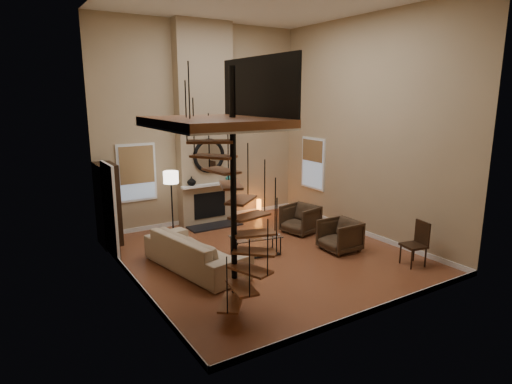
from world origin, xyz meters
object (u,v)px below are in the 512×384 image
hutch (108,205)px  armchair_near (302,219)px  floor_lamp (171,183)px  accent_lamp (259,207)px  armchair_far (342,235)px  coffee_table (256,243)px  sofa (195,251)px  side_chair (417,241)px

hutch → armchair_near: hutch is taller
floor_lamp → accent_lamp: size_ratio=3.43×
armchair_far → coffee_table: 2.07m
coffee_table → accent_lamp: accent_lamp is taller
armchair_near → armchair_far: bearing=-14.7°
sofa → armchair_near: 3.56m
hutch → coffee_table: bearing=-45.7°
sofa → side_chair: 4.73m
coffee_table → side_chair: side_chair is taller
armchair_far → accent_lamp: bearing=-177.4°
floor_lamp → side_chair: (3.73, -4.60, -0.89)m
hutch → side_chair: 7.24m
armchair_near → coffee_table: (-1.96, -0.81, -0.07)m
accent_lamp → coffee_table: bearing=-123.5°
armchair_near → accent_lamp: bearing=170.8°
side_chair → accent_lamp: bearing=99.0°
floor_lamp → sofa: bearing=-100.0°
sofa → accent_lamp: 4.33m
armchair_far → accent_lamp: armchair_far is taller
hutch → coffee_table: size_ratio=1.68×
sofa → armchair_near: bearing=-88.1°
armchair_far → side_chair: bearing=26.2°
armchair_near → armchair_far: 1.59m
hutch → armchair_near: 4.96m
armchair_near → armchair_far: size_ratio=1.02×
sofa → hutch: bearing=11.1°
side_chair → armchair_far: bearing=115.0°
coffee_table → sofa: bearing=-179.9°
armchair_near → accent_lamp: (-0.13, 1.95, -0.10)m
armchair_far → floor_lamp: (-3.01, 3.07, 1.06)m
sofa → floor_lamp: 2.55m
sofa → coffee_table: (1.50, 0.00, -0.11)m
hutch → accent_lamp: (4.43, 0.09, -0.70)m
armchair_near → side_chair: (0.67, -3.12, 0.17)m
hutch → side_chair: hutch is taller
floor_lamp → coffee_table: bearing=-64.4°
sofa → armchair_near: size_ratio=3.00×
hutch → sofa: 2.94m
armchair_far → side_chair: side_chair is taller
coffee_table → side_chair: 3.51m
armchair_far → coffee_table: size_ratio=0.68×
coffee_table → floor_lamp: floor_lamp is taller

